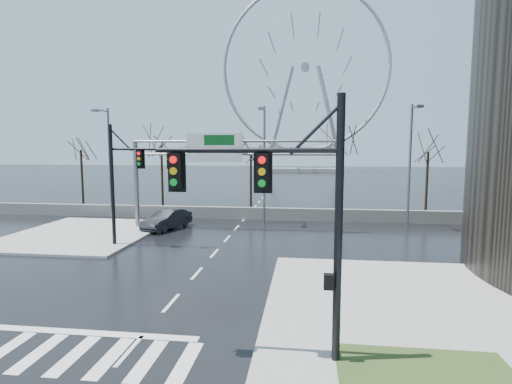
% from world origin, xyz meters
% --- Properties ---
extents(ground, '(260.00, 260.00, 0.00)m').
position_xyz_m(ground, '(0.00, 0.00, 0.00)').
color(ground, black).
rests_on(ground, ground).
extents(sidewalk_right_ext, '(12.00, 10.00, 0.15)m').
position_xyz_m(sidewalk_right_ext, '(10.00, 2.00, 0.07)').
color(sidewalk_right_ext, gray).
rests_on(sidewalk_right_ext, ground).
extents(sidewalk_far, '(10.00, 12.00, 0.15)m').
position_xyz_m(sidewalk_far, '(-11.00, 12.00, 0.07)').
color(sidewalk_far, gray).
rests_on(sidewalk_far, ground).
extents(barrier_wall, '(52.00, 0.50, 1.10)m').
position_xyz_m(barrier_wall, '(0.00, 20.00, 0.55)').
color(barrier_wall, slate).
rests_on(barrier_wall, ground).
extents(signal_mast_near, '(5.52, 0.41, 8.00)m').
position_xyz_m(signal_mast_near, '(5.14, -4.04, 4.87)').
color(signal_mast_near, black).
rests_on(signal_mast_near, ground).
extents(signal_mast_far, '(4.72, 0.41, 8.00)m').
position_xyz_m(signal_mast_far, '(-5.87, 8.96, 4.83)').
color(signal_mast_far, black).
rests_on(signal_mast_far, ground).
extents(sign_gantry, '(16.36, 0.40, 7.60)m').
position_xyz_m(sign_gantry, '(-0.38, 14.96, 5.18)').
color(sign_gantry, slate).
rests_on(sign_gantry, ground).
extents(streetlight_left, '(0.50, 2.55, 10.00)m').
position_xyz_m(streetlight_left, '(-12.00, 18.16, 5.89)').
color(streetlight_left, slate).
rests_on(streetlight_left, ground).
extents(streetlight_mid, '(0.50, 2.55, 10.00)m').
position_xyz_m(streetlight_mid, '(2.00, 18.16, 5.89)').
color(streetlight_mid, slate).
rests_on(streetlight_mid, ground).
extents(streetlight_right, '(0.50, 2.55, 10.00)m').
position_xyz_m(streetlight_right, '(14.00, 18.16, 5.89)').
color(streetlight_right, slate).
rests_on(streetlight_right, ground).
extents(tree_far_left, '(3.50, 3.50, 7.00)m').
position_xyz_m(tree_far_left, '(-18.00, 24.00, 5.57)').
color(tree_far_left, black).
rests_on(tree_far_left, ground).
extents(tree_left, '(3.75, 3.75, 7.50)m').
position_xyz_m(tree_left, '(-9.00, 23.50, 5.98)').
color(tree_left, black).
rests_on(tree_left, ground).
extents(tree_center, '(3.25, 3.25, 6.50)m').
position_xyz_m(tree_center, '(0.00, 24.50, 5.17)').
color(tree_center, black).
rests_on(tree_center, ground).
extents(tree_right, '(3.90, 3.90, 7.80)m').
position_xyz_m(tree_right, '(9.00, 23.50, 6.22)').
color(tree_right, black).
rests_on(tree_right, ground).
extents(tree_far_right, '(3.40, 3.40, 6.80)m').
position_xyz_m(tree_far_right, '(17.00, 24.00, 5.41)').
color(tree_far_right, black).
rests_on(tree_far_right, ground).
extents(ferris_wheel, '(45.00, 6.00, 50.91)m').
position_xyz_m(ferris_wheel, '(5.00, 95.00, 26.13)').
color(ferris_wheel, gray).
rests_on(ferris_wheel, ground).
extents(car, '(3.02, 5.06, 1.57)m').
position_xyz_m(car, '(-5.46, 14.87, 0.79)').
color(car, black).
rests_on(car, ground).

